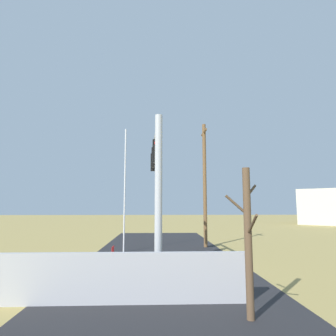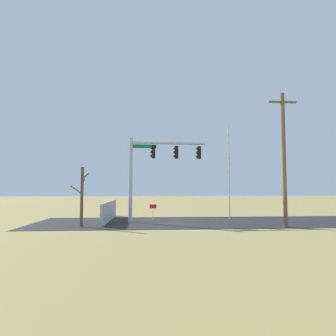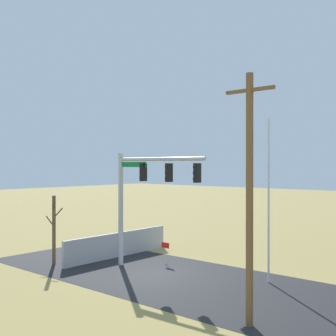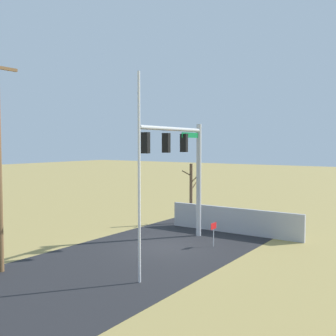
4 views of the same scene
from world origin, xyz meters
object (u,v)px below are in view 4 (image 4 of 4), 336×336
signal_mast (184,158)px  open_sign (214,229)px  bare_tree (191,192)px  flagpole (139,178)px

signal_mast → open_sign: signal_mast is taller
signal_mast → bare_tree: bearing=26.9°
signal_mast → open_sign: size_ratio=5.18×
signal_mast → bare_tree: signal_mast is taller
flagpole → open_sign: size_ratio=6.46×
signal_mast → open_sign: (-0.02, -1.79, -3.55)m
signal_mast → bare_tree: (4.76, 2.41, -2.44)m
signal_mast → open_sign: bearing=-90.5°
flagpole → bare_tree: 12.16m
signal_mast → flagpole: 6.73m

